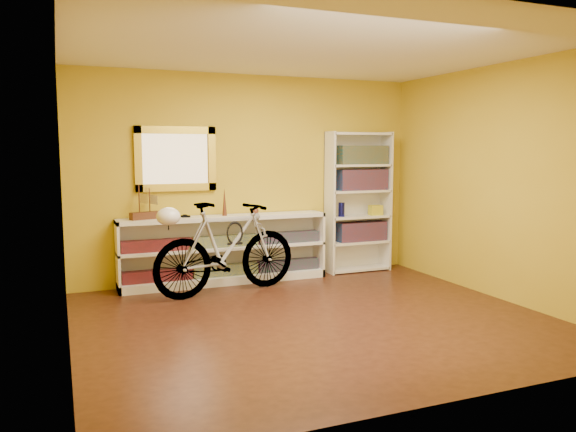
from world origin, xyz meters
name	(u,v)px	position (x,y,z in m)	size (l,w,h in m)	color
floor	(315,320)	(0.00, 0.00, -0.01)	(4.50, 4.00, 0.01)	black
ceiling	(316,47)	(0.00, 0.00, 2.60)	(4.50, 4.00, 0.01)	silver
back_wall	(250,178)	(0.00, 2.00, 1.30)	(4.50, 0.01, 2.60)	gold
left_wall	(62,195)	(-2.25, 0.00, 1.30)	(0.01, 4.00, 2.60)	gold
right_wall	(501,182)	(2.25, 0.00, 1.30)	(0.01, 4.00, 2.60)	gold
gilt_mirror	(176,159)	(-0.95, 1.97, 1.55)	(0.98, 0.06, 0.78)	olive
wall_socket	(314,254)	(0.90, 1.99, 0.25)	(0.09, 0.01, 0.09)	silver
console_unit	(225,250)	(-0.39, 1.81, 0.42)	(2.60, 0.35, 0.85)	silver
cd_row_lower	(226,270)	(-0.39, 1.79, 0.17)	(2.50, 0.13, 0.14)	black
cd_row_upper	(225,241)	(-0.39, 1.79, 0.54)	(2.50, 0.13, 0.14)	navy
model_ship	(144,202)	(-1.36, 1.81, 1.05)	(0.34, 0.13, 0.41)	#3F1F11
toy_car	(186,217)	(-0.88, 1.81, 0.85)	(0.00, 0.00, 0.00)	black
bronze_ornament	(224,202)	(-0.39, 1.81, 1.02)	(0.06, 0.06, 0.35)	brown
decorative_orb	(255,211)	(0.01, 1.81, 0.89)	(0.08, 0.08, 0.08)	brown
bookcase	(358,202)	(1.50, 1.84, 0.95)	(0.90, 0.30, 1.90)	silver
book_row_a	(361,231)	(1.55, 1.84, 0.55)	(0.70, 0.22, 0.26)	maroon
book_row_b	(362,180)	(1.55, 1.84, 1.25)	(0.70, 0.22, 0.28)	maroon
book_row_c	(362,155)	(1.55, 1.84, 1.59)	(0.70, 0.22, 0.25)	#174B51
travel_mug	(341,210)	(1.23, 1.82, 0.86)	(0.08, 0.08, 0.19)	navy
red_tin	(345,158)	(1.30, 1.87, 1.54)	(0.12, 0.12, 0.16)	maroon
yellow_bag	(376,210)	(1.75, 1.80, 0.83)	(0.18, 0.12, 0.14)	gold
bicycle	(227,248)	(-0.51, 1.32, 0.54)	(1.83, 0.47, 1.08)	silver
helmet	(168,216)	(-1.20, 1.18, 0.95)	(0.26, 0.25, 0.20)	white
u_lock	(235,233)	(-0.41, 1.34, 0.70)	(0.20, 0.20, 0.02)	black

